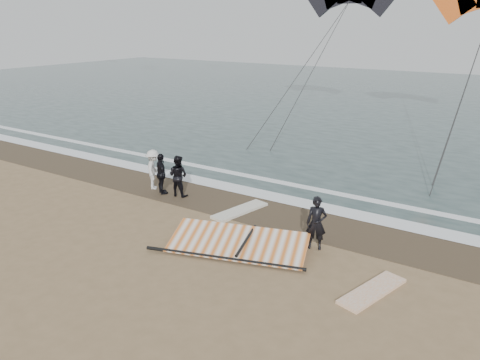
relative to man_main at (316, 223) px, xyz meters
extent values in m
plane|color=#8C704C|center=(-2.27, -2.71, -0.84)|extent=(120.00, 120.00, 0.00)
cube|color=#233838|center=(-2.27, 30.29, -0.83)|extent=(120.00, 54.00, 0.02)
cube|color=#4C3D2B|center=(-2.27, 1.79, -0.83)|extent=(120.00, 2.80, 0.01)
cube|color=white|center=(-2.27, 3.19, -0.81)|extent=(120.00, 0.90, 0.01)
cube|color=white|center=(-2.27, 4.89, -0.81)|extent=(120.00, 0.45, 0.01)
imported|color=black|center=(0.00, 0.00, 0.00)|extent=(0.71, 0.57, 1.68)
cube|color=white|center=(2.27, -1.51, -0.80)|extent=(1.22, 2.32, 0.09)
cube|color=beige|center=(-3.52, 1.19, -0.79)|extent=(1.13, 2.45, 0.10)
imported|color=black|center=(-6.50, 1.31, -0.01)|extent=(0.88, 0.72, 1.67)
imported|color=black|center=(-7.20, 1.11, 0.00)|extent=(1.05, 0.89, 1.68)
imported|color=silver|center=(-7.90, 1.41, -0.01)|extent=(1.14, 1.23, 1.67)
cube|color=black|center=(-2.10, -0.85, -0.79)|extent=(2.94, 1.47, 0.11)
cube|color=orange|center=(-1.90, -1.45, -0.54)|extent=(4.48, 2.75, 0.44)
cylinder|color=black|center=(-1.90, -2.23, -0.73)|extent=(4.68, 1.49, 0.11)
cylinder|color=black|center=(-1.60, -1.45, -0.39)|extent=(0.68, 2.03, 0.09)
cylinder|color=#262626|center=(1.84, 13.99, 2.97)|extent=(0.04, 0.04, 14.12)
cylinder|color=#262626|center=(1.93, 13.29, 2.97)|extent=(0.04, 0.04, 15.33)
cylinder|color=#262626|center=(-7.33, 14.28, 3.17)|extent=(0.04, 0.04, 13.69)
cylinder|color=#262626|center=(-6.73, 14.50, 3.17)|extent=(0.04, 0.04, 13.29)
camera|label=1|loc=(5.05, -12.17, 5.78)|focal=35.00mm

